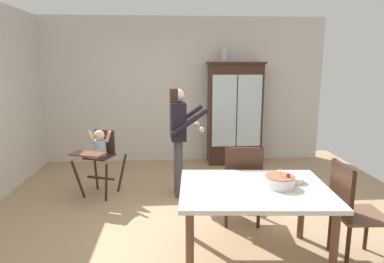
{
  "coord_description": "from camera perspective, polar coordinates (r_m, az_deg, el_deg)",
  "views": [
    {
      "loc": [
        -0.26,
        -3.84,
        1.88
      ],
      "look_at": [
        0.04,
        0.7,
        0.95
      ],
      "focal_mm": 31.91,
      "sensor_mm": 36.0,
      "label": 1
    }
  ],
  "objects": [
    {
      "name": "ground_plane",
      "position": [
        4.28,
        0.09,
        -14.48
      ],
      "size": [
        6.24,
        6.24,
        0.0
      ],
      "primitive_type": "plane",
      "color": "tan"
    },
    {
      "name": "dining_table",
      "position": [
        3.29,
        10.33,
        -10.64
      ],
      "size": [
        1.44,
        1.13,
        0.74
      ],
      "color": "silver",
      "rests_on": "ground_plane"
    },
    {
      "name": "dining_chair_far_side",
      "position": [
        4.0,
        8.42,
        -7.92
      ],
      "size": [
        0.48,
        0.48,
        0.96
      ],
      "rotation": [
        0.0,
        0.0,
        3.05
      ],
      "color": "#382116",
      "rests_on": "ground_plane"
    },
    {
      "name": "adult_person",
      "position": [
        4.73,
        -2.28,
        0.44
      ],
      "size": [
        0.52,
        0.51,
        1.53
      ],
      "rotation": [
        0.0,
        0.0,
        1.64
      ],
      "color": "#47474C",
      "rests_on": "ground_plane"
    },
    {
      "name": "china_cabinet",
      "position": [
        6.39,
        7.11,
        3.07
      ],
      "size": [
        1.03,
        0.48,
        1.88
      ],
      "color": "#382116",
      "rests_on": "ground_plane"
    },
    {
      "name": "ceramic_vase",
      "position": [
        6.29,
        5.38,
        12.62
      ],
      "size": [
        0.13,
        0.13,
        0.27
      ],
      "color": "#B2B7B2",
      "rests_on": "china_cabinet"
    },
    {
      "name": "dining_chair_right_end",
      "position": [
        3.59,
        24.94,
        -11.23
      ],
      "size": [
        0.46,
        0.46,
        0.96
      ],
      "rotation": [
        0.0,
        0.0,
        1.53
      ],
      "color": "#382116",
      "rests_on": "ground_plane"
    },
    {
      "name": "serving_bowl",
      "position": [
        3.46,
        16.79,
        -7.68
      ],
      "size": [
        0.18,
        0.18,
        0.05
      ],
      "primitive_type": "cylinder",
      "color": "silver",
      "rests_on": "dining_table"
    },
    {
      "name": "wall_back",
      "position": [
        6.5,
        -1.51,
        6.86
      ],
      "size": [
        5.32,
        0.06,
        2.7
      ],
      "primitive_type": "cube",
      "color": "beige",
      "rests_on": "ground_plane"
    },
    {
      "name": "birthday_cake",
      "position": [
        3.29,
        14.45,
        -8.08
      ],
      "size": [
        0.28,
        0.28,
        0.19
      ],
      "color": "white",
      "rests_on": "dining_table"
    },
    {
      "name": "high_chair_with_toddler",
      "position": [
        4.98,
        -15.2,
        -3.11
      ],
      "size": [
        0.74,
        0.81,
        0.95
      ],
      "rotation": [
        0.0,
        0.0,
        -0.36
      ],
      "color": "#382116",
      "rests_on": "ground_plane"
    }
  ]
}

